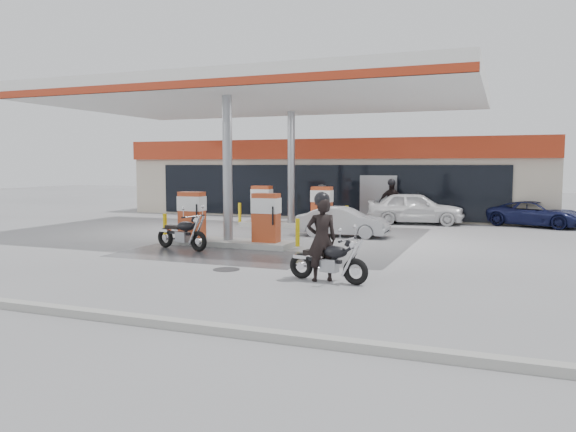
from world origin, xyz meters
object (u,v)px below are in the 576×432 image
at_px(biker_main, 322,239).
at_px(sedan_white, 415,208).
at_px(hatchback_silver, 343,222).
at_px(biker_walking, 391,202).
at_px(pump_island_near, 228,224).
at_px(main_motorcycle, 329,262).
at_px(attendant, 322,205).
at_px(parked_car_left, 174,200).
at_px(pump_island_far, 291,211).
at_px(parked_motorcycle, 182,234).
at_px(parked_car_right, 536,214).

bearing_deg(biker_main, sedan_white, -121.53).
distance_m(hatchback_silver, biker_walking, 5.66).
distance_m(pump_island_near, main_motorcycle, 6.68).
bearing_deg(hatchback_silver, attendant, 28.15).
xyz_separation_m(main_motorcycle, hatchback_silver, (-1.92, 8.10, 0.10)).
distance_m(attendant, parked_car_left, 12.01).
bearing_deg(biker_main, hatchback_silver, -108.89).
height_order(biker_main, sedan_white, biker_main).
bearing_deg(pump_island_far, parked_car_left, 148.60).
bearing_deg(biker_main, parked_motorcycle, -59.18).
relative_size(biker_main, parked_motorcycle, 0.92).
height_order(parked_motorcycle, parked_car_right, same).
bearing_deg(biker_walking, biker_main, -106.69).
distance_m(hatchback_silver, parked_car_right, 9.47).
relative_size(pump_island_near, main_motorcycle, 2.54).
relative_size(main_motorcycle, attendant, 1.09).
relative_size(parked_motorcycle, attendant, 1.16).
bearing_deg(parked_car_left, hatchback_silver, -103.88).
relative_size(main_motorcycle, parked_motorcycle, 0.95).
relative_size(hatchback_silver, parked_car_right, 0.85).
height_order(attendant, hatchback_silver, attendant).
height_order(sedan_white, parked_car_right, sedan_white).
height_order(pump_island_near, pump_island_far, same).
height_order(biker_main, parked_motorcycle, biker_main).
distance_m(pump_island_near, sedan_white, 10.41).
distance_m(sedan_white, parked_car_right, 5.19).
relative_size(pump_island_far, main_motorcycle, 2.54).
relative_size(pump_island_far, attendant, 2.77).
xyz_separation_m(hatchback_silver, biker_walking, (0.75, 5.60, 0.41)).
bearing_deg(sedan_white, parked_motorcycle, 145.01).
relative_size(sedan_white, biker_walking, 2.24).
bearing_deg(sedan_white, parked_car_left, 72.70).
bearing_deg(biker_walking, hatchback_silver, -118.39).
bearing_deg(parked_car_right, hatchback_silver, 151.33).
bearing_deg(sedan_white, biker_main, 172.90).
distance_m(parked_motorcycle, hatchback_silver, 6.38).
xyz_separation_m(main_motorcycle, biker_main, (-0.19, 0.03, 0.52)).
bearing_deg(main_motorcycle, attendant, 118.61).
bearing_deg(parked_car_right, biker_walking, 116.17).
xyz_separation_m(pump_island_near, attendant, (1.09, 7.00, 0.22)).
height_order(biker_main, biker_walking, biker_main).
height_order(pump_island_far, biker_main, biker_main).
bearing_deg(hatchback_silver, biker_walking, -9.03).
distance_m(attendant, parked_car_right, 9.41).
bearing_deg(attendant, pump_island_far, 111.56).
xyz_separation_m(pump_island_far, parked_car_right, (10.00, 4.00, -0.15)).
distance_m(parked_motorcycle, attendant, 8.68).
height_order(sedan_white, parked_car_left, sedan_white).
bearing_deg(pump_island_far, biker_walking, 40.35).
height_order(pump_island_far, parked_motorcycle, pump_island_far).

